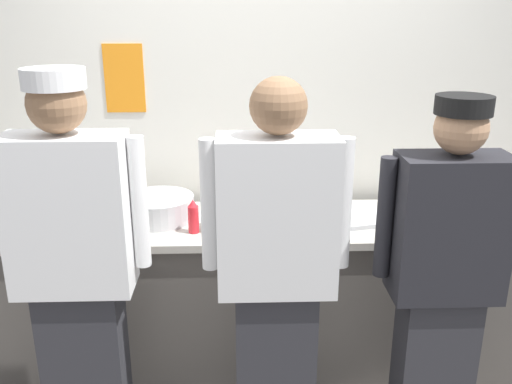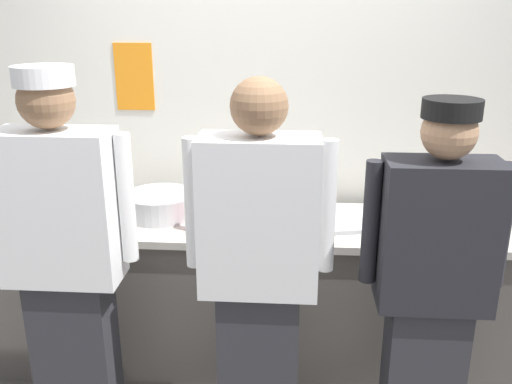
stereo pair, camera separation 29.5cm
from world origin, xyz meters
TOP-DOWN VIEW (x-y plane):
  - wall_back at (-0.00, 0.79)m, footprint 4.84×0.11m
  - prep_counter at (0.00, 0.34)m, footprint 3.08×0.64m
  - chef_near_left at (-0.83, -0.30)m, footprint 0.63×0.24m
  - chef_center at (0.02, -0.33)m, footprint 0.63×0.24m
  - chef_far_right at (0.74, -0.32)m, footprint 0.60×0.24m
  - plate_stack_front at (1.10, 0.24)m, footprint 0.20×0.20m
  - plate_stack_rear at (-0.19, 0.24)m, footprint 0.25×0.25m
  - mixing_bowl_steel at (-0.57, 0.38)m, footprint 0.39×0.39m
  - sheet_tray at (0.43, 0.34)m, footprint 0.50×0.41m
  - squeeze_bottle_primary at (1.31, 0.51)m, footprint 0.05×0.05m
  - squeeze_bottle_secondary at (-0.37, 0.19)m, footprint 0.06×0.06m
  - ramekin_orange_sauce at (-1.11, 0.51)m, footprint 0.10×0.10m
  - ramekin_green_sauce at (0.11, 0.44)m, footprint 0.10×0.10m
  - ramekin_yellow_sauce at (-1.20, 0.22)m, footprint 0.08×0.08m
  - deli_cup at (-0.83, 0.20)m, footprint 0.09×0.09m

SIDE VIEW (x-z plane):
  - prep_counter at x=0.00m, z-range 0.00..0.89m
  - chef_far_right at x=0.74m, z-range 0.06..1.71m
  - sheet_tray at x=0.43m, z-range 0.88..0.91m
  - ramekin_orange_sauce at x=-1.11m, z-range 0.89..0.92m
  - ramekin_green_sauce at x=0.11m, z-range 0.89..0.93m
  - ramekin_yellow_sauce at x=-1.20m, z-range 0.89..0.93m
  - chef_center at x=0.02m, z-range 0.05..1.79m
  - plate_stack_front at x=1.10m, z-range 0.88..0.97m
  - plate_stack_rear at x=-0.19m, z-range 0.88..0.98m
  - deli_cup at x=-0.83m, z-range 0.88..0.99m
  - chef_near_left at x=-0.83m, z-range 0.06..1.83m
  - mixing_bowl_steel at x=-0.57m, z-range 0.88..1.01m
  - squeeze_bottle_secondary at x=-0.37m, z-range 0.88..1.06m
  - squeeze_bottle_primary at x=1.31m, z-range 0.88..1.08m
  - wall_back at x=0.00m, z-range 0.00..2.72m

